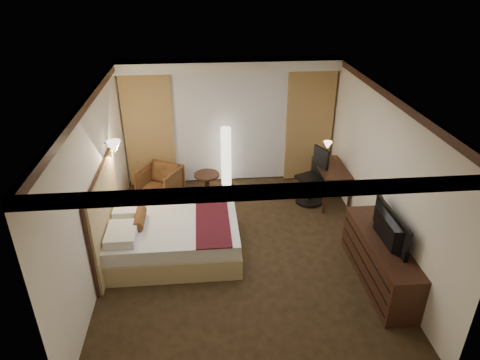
{
  "coord_description": "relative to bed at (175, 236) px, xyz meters",
  "views": [
    {
      "loc": [
        -0.59,
        -5.93,
        4.44
      ],
      "look_at": [
        0.0,
        0.4,
        1.15
      ],
      "focal_mm": 32.0,
      "sensor_mm": 36.0,
      "label": 1
    }
  ],
  "objects": [
    {
      "name": "floor",
      "position": [
        1.13,
        -0.07,
        -0.31
      ],
      "size": [
        4.5,
        5.5,
        0.01
      ],
      "primitive_type": "cube",
      "color": "black",
      "rests_on": "ground"
    },
    {
      "name": "ceiling",
      "position": [
        1.13,
        -0.07,
        2.39
      ],
      "size": [
        4.5,
        5.5,
        0.01
      ],
      "primitive_type": "cube",
      "color": "white",
      "rests_on": "back_wall"
    },
    {
      "name": "back_wall",
      "position": [
        1.13,
        2.68,
        1.04
      ],
      "size": [
        4.5,
        0.02,
        2.7
      ],
      "primitive_type": "cube",
      "color": "white",
      "rests_on": "floor"
    },
    {
      "name": "left_wall",
      "position": [
        -1.12,
        -0.07,
        1.04
      ],
      "size": [
        0.02,
        5.5,
        2.7
      ],
      "primitive_type": "cube",
      "color": "white",
      "rests_on": "floor"
    },
    {
      "name": "right_wall",
      "position": [
        3.38,
        -0.07,
        1.04
      ],
      "size": [
        0.02,
        5.5,
        2.7
      ],
      "primitive_type": "cube",
      "color": "white",
      "rests_on": "floor"
    },
    {
      "name": "crown_molding",
      "position": [
        1.13,
        -0.07,
        2.33
      ],
      "size": [
        4.5,
        5.5,
        0.12
      ],
      "primitive_type": null,
      "color": "black",
      "rests_on": "ceiling"
    },
    {
      "name": "soffit",
      "position": [
        1.13,
        2.43,
        2.29
      ],
      "size": [
        4.5,
        0.5,
        0.2
      ],
      "primitive_type": "cube",
      "color": "white",
      "rests_on": "ceiling"
    },
    {
      "name": "curtain_sheer",
      "position": [
        1.13,
        2.6,
        0.94
      ],
      "size": [
        2.48,
        0.04,
        2.45
      ],
      "primitive_type": "cube",
      "color": "silver",
      "rests_on": "back_wall"
    },
    {
      "name": "curtain_left_drape",
      "position": [
        -0.57,
        2.54,
        0.94
      ],
      "size": [
        1.0,
        0.14,
        2.45
      ],
      "primitive_type": "cube",
      "color": "#A47A4B",
      "rests_on": "back_wall"
    },
    {
      "name": "curtain_right_drape",
      "position": [
        2.83,
        2.54,
        0.94
      ],
      "size": [
        1.0,
        0.14,
        2.45
      ],
      "primitive_type": "cube",
      "color": "#A47A4B",
      "rests_on": "back_wall"
    },
    {
      "name": "wall_sconce",
      "position": [
        -0.96,
        0.83,
        1.31
      ],
      "size": [
        0.24,
        0.24,
        0.24
      ],
      "primitive_type": null,
      "color": "white",
      "rests_on": "left_wall"
    },
    {
      "name": "bed",
      "position": [
        0.0,
        0.0,
        0.0
      ],
      "size": [
        2.13,
        1.66,
        0.62
      ],
      "primitive_type": null,
      "color": "white",
      "rests_on": "floor"
    },
    {
      "name": "headboard",
      "position": [
        -1.07,
        -0.0,
        0.44
      ],
      "size": [
        0.12,
        1.96,
        1.5
      ],
      "primitive_type": null,
      "color": "tan",
      "rests_on": "floor"
    },
    {
      "name": "armchair",
      "position": [
        -0.38,
        1.87,
        0.08
      ],
      "size": [
        1.0,
        0.98,
        0.77
      ],
      "primitive_type": "imported",
      "rotation": [
        0.0,
        0.0,
        -0.49
      ],
      "color": "#4B2916",
      "rests_on": "floor"
    },
    {
      "name": "side_table",
      "position": [
        0.58,
        1.78,
        -0.03
      ],
      "size": [
        0.52,
        0.52,
        0.57
      ],
      "primitive_type": null,
      "color": "black",
      "rests_on": "floor"
    },
    {
      "name": "floor_lamp",
      "position": [
        1.01,
        2.29,
        0.37
      ],
      "size": [
        0.29,
        0.29,
        1.37
      ],
      "primitive_type": null,
      "color": "white",
      "rests_on": "floor"
    },
    {
      "name": "desk",
      "position": [
        3.08,
        1.49,
        0.06
      ],
      "size": [
        0.55,
        1.11,
        0.75
      ],
      "primitive_type": null,
      "color": "black",
      "rests_on": "floor"
    },
    {
      "name": "desk_lamp",
      "position": [
        3.08,
        1.9,
        0.61
      ],
      "size": [
        0.18,
        0.18,
        0.34
      ],
      "primitive_type": null,
      "color": "#FFD899",
      "rests_on": "desk"
    },
    {
      "name": "office_chair",
      "position": [
        2.65,
        1.44,
        0.27
      ],
      "size": [
        0.73,
        0.73,
        1.16
      ],
      "primitive_type": null,
      "rotation": [
        0.0,
        0.0,
        0.4
      ],
      "color": "black",
      "rests_on": "floor"
    },
    {
      "name": "dresser",
      "position": [
        3.13,
        -1.02,
        0.07
      ],
      "size": [
        0.5,
        1.95,
        0.76
      ],
      "primitive_type": null,
      "color": "black",
      "rests_on": "floor"
    },
    {
      "name": "television",
      "position": [
        3.1,
        -1.02,
        0.76
      ],
      "size": [
        0.65,
        1.1,
        0.14
      ],
      "primitive_type": "imported",
      "rotation": [
        0.0,
        0.0,
        1.59
      ],
      "color": "black",
      "rests_on": "dresser"
    }
  ]
}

